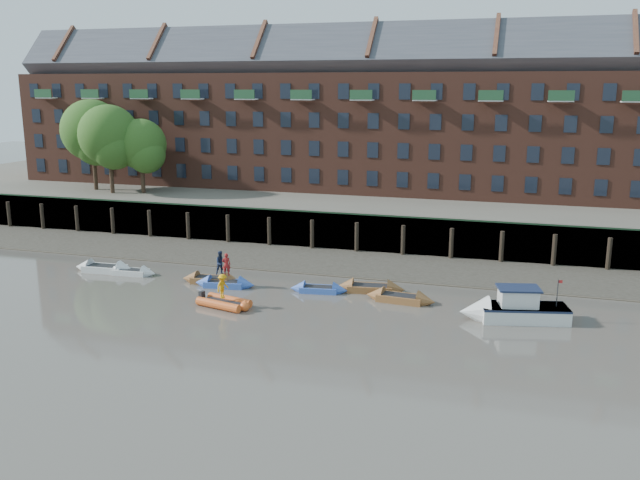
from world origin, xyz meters
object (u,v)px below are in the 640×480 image
at_px(rib_tender, 226,303).
at_px(motor_launch, 506,309).
at_px(rowboat_1, 131,272).
at_px(person_rib_crew, 223,286).
at_px(rowboat_4, 319,289).
at_px(rowboat_6, 400,298).
at_px(rowboat_3, 225,284).
at_px(rowboat_5, 370,288).
at_px(rowboat_2, 212,280).
at_px(person_rower_a, 226,264).
at_px(person_rower_b, 221,263).
at_px(rowboat_0, 105,269).

bearing_deg(rib_tender, motor_launch, 23.03).
xyz_separation_m(rowboat_1, person_rib_crew, (9.91, -4.93, 1.18)).
bearing_deg(rowboat_4, person_rib_crew, -143.51).
height_order(rowboat_4, rowboat_6, rowboat_6).
bearing_deg(rowboat_3, rowboat_5, 3.13).
bearing_deg(rowboat_1, rowboat_2, -5.18).
bearing_deg(rowboat_2, motor_launch, -9.69).
relative_size(rowboat_2, person_rib_crew, 2.87).
bearing_deg(motor_launch, rowboat_5, -32.40).
distance_m(rowboat_5, person_rower_a, 10.25).
height_order(rib_tender, person_rower_a, person_rower_a).
xyz_separation_m(rowboat_2, rowboat_4, (8.08, 0.15, -0.02)).
bearing_deg(rowboat_6, motor_launch, -8.58).
bearing_deg(rowboat_5, person_rib_crew, -152.12).
distance_m(rowboat_6, person_rower_b, 12.94).
relative_size(rowboat_2, rib_tender, 1.21).
relative_size(rowboat_0, rowboat_3, 1.12).
height_order(rowboat_4, motor_launch, motor_launch).
height_order(rib_tender, person_rower_b, person_rower_b).
relative_size(rowboat_4, person_rower_b, 2.42).
distance_m(rowboat_2, person_rower_b, 1.85).
bearing_deg(rowboat_3, rib_tender, -71.69).
relative_size(rowboat_3, person_rower_a, 2.76).
distance_m(rowboat_5, person_rib_crew, 10.35).
height_order(rowboat_1, rib_tender, rowboat_1).
bearing_deg(rowboat_3, rowboat_1, 166.63).
distance_m(rowboat_4, rib_tender, 6.80).
relative_size(rowboat_4, rowboat_5, 0.84).
distance_m(person_rower_b, person_rib_crew, 4.70).
relative_size(rowboat_4, motor_launch, 0.61).
bearing_deg(rowboat_4, rowboat_5, 11.14).
xyz_separation_m(rib_tender, motor_launch, (17.42, 2.70, 0.40)).
relative_size(rowboat_5, person_rower_b, 2.89).
height_order(rowboat_2, person_rower_b, person_rower_b).
relative_size(rowboat_6, person_rower_b, 2.79).
xyz_separation_m(rowboat_1, motor_launch, (27.51, -2.21, 0.47)).
bearing_deg(rowboat_2, person_rower_b, -29.19).
relative_size(rowboat_2, person_rower_a, 2.81).
bearing_deg(person_rower_a, rowboat_6, 161.89).
bearing_deg(motor_launch, rowboat_1, -17.60).
bearing_deg(rowboat_5, rowboat_4, -168.93).
distance_m(rowboat_1, person_rower_b, 8.01).
bearing_deg(person_rower_a, rowboat_1, -25.11).
distance_m(rowboat_2, person_rib_crew, 5.72).
height_order(rowboat_2, rib_tender, rowboat_2).
bearing_deg(rowboat_0, rowboat_4, -4.14).
height_order(person_rower_a, person_rib_crew, person_rower_a).
height_order(rowboat_6, motor_launch, motor_launch).
relative_size(rowboat_0, person_rower_b, 2.94).
height_order(rowboat_2, person_rower_a, person_rower_a).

